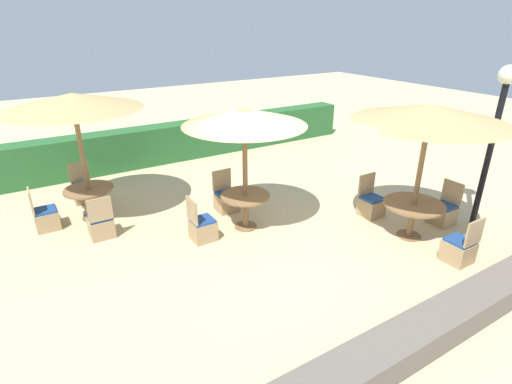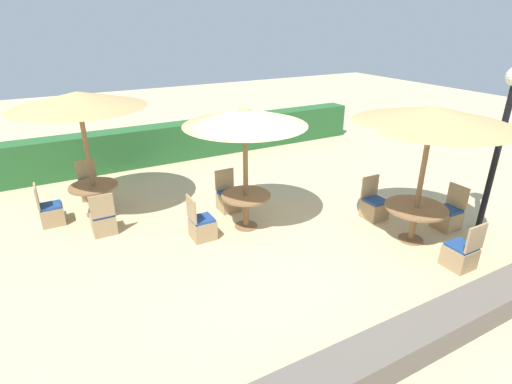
% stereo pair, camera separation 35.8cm
% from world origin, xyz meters
% --- Properties ---
extents(ground_plane, '(40.00, 40.00, 0.00)m').
position_xyz_m(ground_plane, '(0.00, 0.00, 0.00)').
color(ground_plane, '#D1BA8C').
extents(hedge_row, '(13.00, 0.70, 1.12)m').
position_xyz_m(hedge_row, '(0.00, 5.92, 0.56)').
color(hedge_row, '#28602D').
rests_on(hedge_row, ground_plane).
extents(stone_border, '(10.00, 0.56, 0.41)m').
position_xyz_m(stone_border, '(0.00, -3.28, 0.21)').
color(stone_border, '#6B6056').
rests_on(stone_border, ground_plane).
extents(lamp_post, '(0.36, 0.36, 3.32)m').
position_xyz_m(lamp_post, '(4.18, -1.57, 2.35)').
color(lamp_post, black).
rests_on(lamp_post, ground_plane).
extents(parasol_back_left, '(2.74, 2.74, 2.75)m').
position_xyz_m(parasol_back_left, '(-2.77, 3.04, 2.58)').
color(parasol_back_left, olive).
rests_on(parasol_back_left, ground_plane).
extents(round_table_back_left, '(1.04, 1.04, 0.71)m').
position_xyz_m(round_table_back_left, '(-2.77, 3.04, 0.55)').
color(round_table_back_left, olive).
rests_on(round_table_back_left, ground_plane).
extents(patio_chair_back_left_north, '(0.46, 0.46, 0.93)m').
position_xyz_m(patio_chair_back_left_north, '(-2.77, 4.09, 0.26)').
color(patio_chair_back_left_north, tan).
rests_on(patio_chair_back_left_north, ground_plane).
extents(patio_chair_back_left_west, '(0.46, 0.46, 0.93)m').
position_xyz_m(patio_chair_back_left_west, '(-3.71, 3.02, 0.26)').
color(patio_chair_back_left_west, tan).
rests_on(patio_chair_back_left_west, ground_plane).
extents(patio_chair_back_left_south, '(0.46, 0.46, 0.93)m').
position_xyz_m(patio_chair_back_left_south, '(-2.78, 2.06, 0.26)').
color(patio_chair_back_left_south, tan).
rests_on(patio_chair_back_left_south, ground_plane).
extents(parasol_front_right, '(2.82, 2.82, 2.70)m').
position_xyz_m(parasol_front_right, '(2.56, -1.21, 2.52)').
color(parasol_front_right, olive).
rests_on(parasol_front_right, ground_plane).
extents(round_table_front_right, '(1.19, 1.19, 0.74)m').
position_xyz_m(round_table_front_right, '(2.56, -1.21, 0.60)').
color(round_table_front_right, olive).
rests_on(round_table_front_right, ground_plane).
extents(patio_chair_front_right_east, '(0.46, 0.46, 0.93)m').
position_xyz_m(patio_chair_front_right_east, '(3.64, -1.20, 0.26)').
color(patio_chair_front_right_east, tan).
rests_on(patio_chair_front_right_east, ground_plane).
extents(patio_chair_front_right_north, '(0.46, 0.46, 0.93)m').
position_xyz_m(patio_chair_front_right_north, '(2.60, -0.10, 0.26)').
color(patio_chair_front_right_north, tan).
rests_on(patio_chair_front_right_north, ground_plane).
extents(patio_chair_front_right_south, '(0.46, 0.46, 0.93)m').
position_xyz_m(patio_chair_front_right_south, '(2.56, -2.29, 0.26)').
color(patio_chair_front_right_south, tan).
rests_on(patio_chair_front_right_south, ground_plane).
extents(parasol_center, '(2.43, 2.43, 2.54)m').
position_xyz_m(parasol_center, '(-0.09, 0.88, 2.37)').
color(parasol_center, olive).
rests_on(parasol_center, ground_plane).
extents(round_table_center, '(1.03, 1.03, 0.75)m').
position_xyz_m(round_table_center, '(-0.09, 0.88, 0.58)').
color(round_table_center, olive).
rests_on(round_table_center, ground_plane).
extents(patio_chair_center_west, '(0.46, 0.46, 0.93)m').
position_xyz_m(patio_chair_center_west, '(-1.09, 0.89, 0.26)').
color(patio_chair_center_west, tan).
rests_on(patio_chair_center_west, ground_plane).
extents(patio_chair_center_north, '(0.46, 0.46, 0.93)m').
position_xyz_m(patio_chair_center_north, '(-0.06, 1.83, 0.26)').
color(patio_chair_center_north, tan).
rests_on(patio_chair_center_north, ground_plane).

